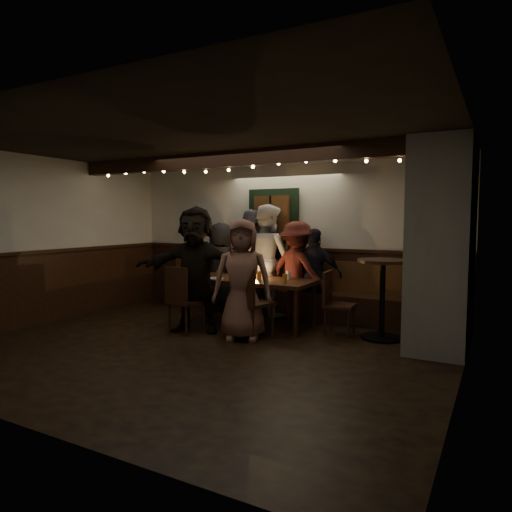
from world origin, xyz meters
The scene contains 13 objects.
room centered at (1.07, 1.42, 1.07)m, with size 6.02×5.01×2.62m.
dining_table centered at (-0.09, 1.40, 0.65)m, with size 2.00×0.86×0.87m.
chair_near_left centered at (-0.67, 0.46, 0.54)m, with size 0.50×0.50×0.96m.
chair_near_right centered at (0.30, 0.66, 0.58)m, with size 0.58×0.58×1.02m.
chair_end centered at (1.25, 1.46, 0.50)m, with size 0.43×0.43×0.89m.
high_top centered at (1.91, 1.52, 0.69)m, with size 0.68×0.68×1.09m.
person_a centered at (-1.09, 2.11, 0.78)m, with size 0.77×0.50×1.57m, color black.
person_b centered at (-0.47, 2.14, 0.90)m, with size 0.65×0.43×1.79m, color #232430.
person_c centered at (-0.18, 2.17, 0.94)m, with size 0.91×0.71×1.87m, color beige.
person_d centered at (0.41, 2.07, 0.80)m, with size 1.03×0.59×1.59m, color #431713.
person_e centered at (0.70, 2.11, 0.74)m, with size 0.87×0.36×1.48m, color black.
person_f centered at (-0.57, 0.66, 0.91)m, with size 1.69×0.54×1.82m, color black.
person_g centered at (0.25, 0.59, 0.82)m, with size 0.80×0.52×1.64m, color brown.
Camera 1 is at (3.32, -4.68, 1.64)m, focal length 32.00 mm.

